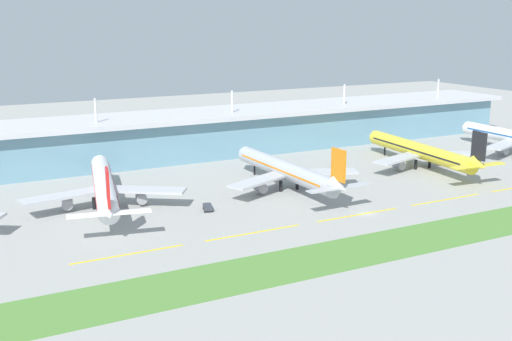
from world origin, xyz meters
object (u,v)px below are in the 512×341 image
at_px(airliner_near_middle, 104,186).
at_px(pushback_tug, 208,207).
at_px(airliner_far_middle, 421,151).
at_px(airliner_center, 287,170).

bearing_deg(airliner_near_middle, pushback_tug, -34.29).
bearing_deg(airliner_far_middle, pushback_tug, -171.82).
relative_size(airliner_near_middle, pushback_tug, 14.47).
distance_m(airliner_center, airliner_far_middle, 61.02).
distance_m(airliner_far_middle, pushback_tug, 94.84).
bearing_deg(airliner_center, airliner_near_middle, 172.47).
height_order(airliner_near_middle, airliner_far_middle, same).
height_order(airliner_far_middle, pushback_tug, airliner_far_middle).
bearing_deg(airliner_center, airliner_far_middle, 3.26).
relative_size(airliner_near_middle, airliner_center, 1.06).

